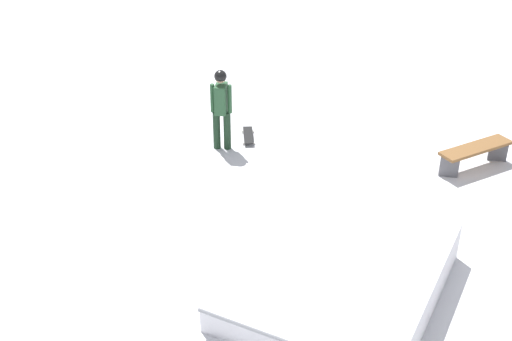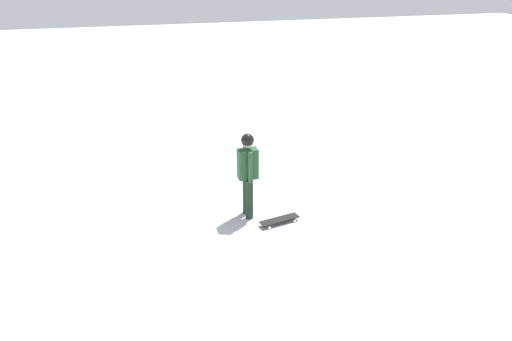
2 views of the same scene
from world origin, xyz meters
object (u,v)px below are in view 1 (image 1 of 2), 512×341
at_px(skate_ramp, 329,302).
at_px(skater, 221,104).
at_px(park_bench, 475,152).
at_px(skateboard, 248,135).

height_order(skate_ramp, skater, skater).
height_order(skate_ramp, park_bench, skate_ramp).
bearing_deg(skater, skate_ramp, 26.48).
xyz_separation_m(skateboard, park_bench, (0.44, 4.60, 0.28)).
xyz_separation_m(skate_ramp, skater, (-4.77, -2.63, 0.69)).
bearing_deg(skate_ramp, park_bench, 170.30).
distance_m(skater, park_bench, 5.10).
bearing_deg(skateboard, skate_ramp, 8.90).
distance_m(skate_ramp, park_bench, 5.41).
relative_size(skate_ramp, park_bench, 3.98).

